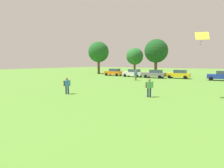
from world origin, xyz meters
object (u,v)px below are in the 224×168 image
(parked_car_blue_4, at_px, (222,76))
(parked_car_yellow_3, at_px, (179,74))
(kite, at_px, (202,37))
(parked_car_gray_2, at_px, (155,74))
(tree_far_right, at_px, (156,51))
(tree_center, at_px, (135,56))
(bystander_midfield, at_px, (67,84))
(bystander_near_trees, at_px, (136,74))
(tree_far_left, at_px, (99,52))
(adult_bystander, at_px, (149,86))
(parked_car_white_1, at_px, (133,73))
(parked_car_orange_0, at_px, (114,72))

(parked_car_blue_4, bearing_deg, parked_car_yellow_3, -4.17)
(parked_car_yellow_3, bearing_deg, kite, 106.94)
(parked_car_gray_2, bearing_deg, tree_far_right, -72.51)
(tree_center, bearing_deg, tree_far_right, -19.02)
(bystander_midfield, xyz_separation_m, tree_far_right, (-1.30, 29.53, 4.88))
(bystander_near_trees, relative_size, tree_far_left, 0.20)
(adult_bystander, bearing_deg, parked_car_white_1, 69.03)
(bystander_near_trees, distance_m, tree_far_right, 14.40)
(parked_car_gray_2, relative_size, tree_far_right, 0.50)
(bystander_near_trees, bearing_deg, adult_bystander, 40.04)
(kite, height_order, parked_car_blue_4, kite)
(bystander_midfield, height_order, parked_car_blue_4, parked_car_blue_4)
(parked_car_white_1, bearing_deg, parked_car_blue_4, -177.60)
(kite, xyz_separation_m, tree_center, (-19.02, 26.94, -0.44))
(kite, height_order, parked_car_orange_0, kite)
(parked_car_gray_2, bearing_deg, tree_far_left, -17.56)
(bystander_near_trees, distance_m, kite, 16.36)
(parked_car_white_1, height_order, tree_center, tree_center)
(adult_bystander, xyz_separation_m, kite, (3.75, 2.07, 4.24))
(kite, xyz_separation_m, parked_car_white_1, (-15.18, 18.15, -4.36))
(bystander_midfield, bearing_deg, kite, -53.60)
(bystander_near_trees, distance_m, parked_car_white_1, 8.06)
(kite, height_order, parked_car_white_1, kite)
(parked_car_yellow_3, relative_size, parked_car_blue_4, 1.00)
(adult_bystander, height_order, parked_car_white_1, parked_car_white_1)
(bystander_near_trees, relative_size, tree_far_right, 0.20)
(parked_car_blue_4, bearing_deg, tree_far_right, -22.93)
(bystander_near_trees, height_order, tree_far_right, tree_far_right)
(parked_car_blue_4, height_order, tree_far_left, tree_far_left)
(tree_center, bearing_deg, parked_car_white_1, -66.40)
(tree_far_right, bearing_deg, tree_center, 160.98)
(adult_bystander, relative_size, tree_far_left, 0.18)
(bystander_near_trees, height_order, parked_car_white_1, bystander_near_trees)
(parked_car_white_1, distance_m, parked_car_gray_2, 4.93)
(bystander_midfield, height_order, parked_car_yellow_3, parked_car_yellow_3)
(parked_car_gray_2, relative_size, tree_center, 0.61)
(bystander_near_trees, distance_m, tree_center, 18.02)
(tree_far_left, bearing_deg, bystander_midfield, -58.31)
(parked_car_white_1, distance_m, parked_car_blue_4, 16.53)
(tree_center, bearing_deg, parked_car_blue_4, -21.68)
(parked_car_gray_2, height_order, tree_far_right, tree_far_right)
(parked_car_blue_4, bearing_deg, bystander_near_trees, 31.56)
(parked_car_white_1, bearing_deg, tree_far_left, -22.42)
(bystander_near_trees, height_order, tree_far_left, tree_far_left)
(parked_car_yellow_3, bearing_deg, tree_far_right, -39.14)
(kite, bearing_deg, parked_car_blue_4, 85.95)
(tree_far_left, distance_m, tree_far_right, 16.41)
(kite, xyz_separation_m, parked_car_gray_2, (-10.26, 17.90, -4.36))
(bystander_midfield, distance_m, kite, 12.85)
(parked_car_orange_0, height_order, parked_car_gray_2, same)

